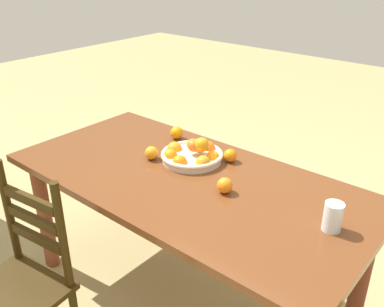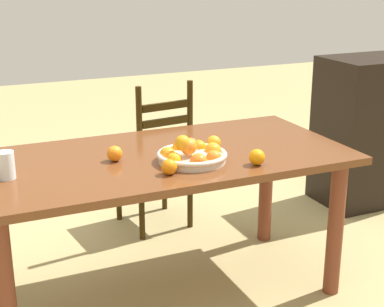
{
  "view_description": "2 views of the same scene",
  "coord_description": "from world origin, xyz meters",
  "px_view_note": "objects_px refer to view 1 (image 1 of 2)",
  "views": [
    {
      "loc": [
        -1.19,
        1.37,
        1.76
      ],
      "look_at": [
        0.09,
        -0.15,
        0.8
      ],
      "focal_mm": 39.66,
      "sensor_mm": 36.0,
      "label": 1
    },
    {
      "loc": [
        -0.95,
        -2.52,
        1.63
      ],
      "look_at": [
        0.09,
        -0.15,
        0.8
      ],
      "focal_mm": 54.94,
      "sensor_mm": 36.0,
      "label": 2
    }
  ],
  "objects_px": {
    "chair_near_window": "(19,287)",
    "orange_loose_3": "(177,133)",
    "fruit_bowl": "(193,154)",
    "orange_loose_2": "(152,153)",
    "orange_loose_0": "(225,185)",
    "orange_loose_1": "(230,155)",
    "dining_table": "(186,196)",
    "drinking_glass": "(333,217)"
  },
  "relations": [
    {
      "from": "chair_near_window",
      "to": "orange_loose_3",
      "type": "height_order",
      "value": "chair_near_window"
    },
    {
      "from": "orange_loose_1",
      "to": "chair_near_window",
      "type": "bearing_deg",
      "value": 72.68
    },
    {
      "from": "dining_table",
      "to": "drinking_glass",
      "type": "height_order",
      "value": "drinking_glass"
    },
    {
      "from": "orange_loose_0",
      "to": "orange_loose_1",
      "type": "bearing_deg",
      "value": -58.8
    },
    {
      "from": "chair_near_window",
      "to": "drinking_glass",
      "type": "distance_m",
      "value": 1.34
    },
    {
      "from": "fruit_bowl",
      "to": "orange_loose_2",
      "type": "bearing_deg",
      "value": 36.16
    },
    {
      "from": "chair_near_window",
      "to": "fruit_bowl",
      "type": "relative_size",
      "value": 2.94
    },
    {
      "from": "chair_near_window",
      "to": "drinking_glass",
      "type": "relative_size",
      "value": 8.01
    },
    {
      "from": "dining_table",
      "to": "orange_loose_3",
      "type": "distance_m",
      "value": 0.49
    },
    {
      "from": "orange_loose_2",
      "to": "orange_loose_3",
      "type": "xyz_separation_m",
      "value": [
        0.08,
        -0.29,
        0.0
      ]
    },
    {
      "from": "fruit_bowl",
      "to": "orange_loose_0",
      "type": "height_order",
      "value": "fruit_bowl"
    },
    {
      "from": "dining_table",
      "to": "orange_loose_3",
      "type": "height_order",
      "value": "orange_loose_3"
    },
    {
      "from": "orange_loose_1",
      "to": "orange_loose_0",
      "type": "bearing_deg",
      "value": 121.2
    },
    {
      "from": "orange_loose_2",
      "to": "dining_table",
      "type": "bearing_deg",
      "value": 173.71
    },
    {
      "from": "fruit_bowl",
      "to": "orange_loose_0",
      "type": "xyz_separation_m",
      "value": [
        -0.32,
        0.15,
        0.0
      ]
    },
    {
      "from": "fruit_bowl",
      "to": "orange_loose_1",
      "type": "height_order",
      "value": "fruit_bowl"
    },
    {
      "from": "orange_loose_3",
      "to": "chair_near_window",
      "type": "bearing_deg",
      "value": 94.26
    },
    {
      "from": "orange_loose_3",
      "to": "drinking_glass",
      "type": "xyz_separation_m",
      "value": [
        -1.07,
        0.28,
        0.02
      ]
    },
    {
      "from": "fruit_bowl",
      "to": "orange_loose_3",
      "type": "height_order",
      "value": "fruit_bowl"
    },
    {
      "from": "chair_near_window",
      "to": "orange_loose_0",
      "type": "bearing_deg",
      "value": 50.71
    },
    {
      "from": "chair_near_window",
      "to": "orange_loose_3",
      "type": "bearing_deg",
      "value": 87.0
    },
    {
      "from": "dining_table",
      "to": "fruit_bowl",
      "type": "xyz_separation_m",
      "value": [
        0.09,
        -0.16,
        0.15
      ]
    },
    {
      "from": "fruit_bowl",
      "to": "orange_loose_3",
      "type": "relative_size",
      "value": 4.41
    },
    {
      "from": "chair_near_window",
      "to": "orange_loose_2",
      "type": "xyz_separation_m",
      "value": [
        0.0,
        -0.82,
        0.33
      ]
    },
    {
      "from": "dining_table",
      "to": "orange_loose_0",
      "type": "relative_size",
      "value": 24.86
    },
    {
      "from": "orange_loose_0",
      "to": "orange_loose_2",
      "type": "xyz_separation_m",
      "value": [
        0.5,
        -0.03,
        -0.0
      ]
    },
    {
      "from": "fruit_bowl",
      "to": "orange_loose_1",
      "type": "distance_m",
      "value": 0.2
    },
    {
      "from": "fruit_bowl",
      "to": "orange_loose_2",
      "type": "height_order",
      "value": "fruit_bowl"
    },
    {
      "from": "dining_table",
      "to": "fruit_bowl",
      "type": "distance_m",
      "value": 0.23
    },
    {
      "from": "orange_loose_1",
      "to": "fruit_bowl",
      "type": "bearing_deg",
      "value": 36.22
    },
    {
      "from": "orange_loose_3",
      "to": "fruit_bowl",
      "type": "bearing_deg",
      "value": 147.98
    },
    {
      "from": "dining_table",
      "to": "drinking_glass",
      "type": "bearing_deg",
      "value": -176.82
    },
    {
      "from": "dining_table",
      "to": "orange_loose_0",
      "type": "height_order",
      "value": "orange_loose_0"
    },
    {
      "from": "orange_loose_2",
      "to": "drinking_glass",
      "type": "xyz_separation_m",
      "value": [
        -0.99,
        -0.01,
        0.02
      ]
    },
    {
      "from": "chair_near_window",
      "to": "orange_loose_3",
      "type": "distance_m",
      "value": 1.16
    },
    {
      "from": "dining_table",
      "to": "fruit_bowl",
      "type": "height_order",
      "value": "fruit_bowl"
    },
    {
      "from": "dining_table",
      "to": "fruit_bowl",
      "type": "relative_size",
      "value": 5.52
    },
    {
      "from": "orange_loose_0",
      "to": "drinking_glass",
      "type": "relative_size",
      "value": 0.61
    },
    {
      "from": "chair_near_window",
      "to": "drinking_glass",
      "type": "height_order",
      "value": "chair_near_window"
    },
    {
      "from": "dining_table",
      "to": "orange_loose_1",
      "type": "height_order",
      "value": "orange_loose_1"
    },
    {
      "from": "orange_loose_0",
      "to": "drinking_glass",
      "type": "xyz_separation_m",
      "value": [
        -0.49,
        -0.04,
        0.02
      ]
    },
    {
      "from": "dining_table",
      "to": "orange_loose_1",
      "type": "bearing_deg",
      "value": -103.95
    }
  ]
}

